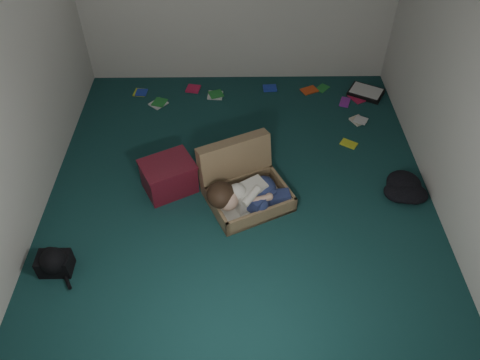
{
  "coord_description": "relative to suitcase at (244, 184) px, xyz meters",
  "views": [
    {
      "loc": [
        -0.04,
        -3.4,
        3.58
      ],
      "look_at": [
        0.0,
        -0.15,
        0.35
      ],
      "focal_mm": 35.0,
      "sensor_mm": 36.0,
      "label": 1
    }
  ],
  "objects": [
    {
      "name": "person",
      "position": [
        0.03,
        -0.2,
        0.05
      ],
      "size": [
        0.86,
        0.47,
        0.35
      ],
      "rotation": [
        0.0,
        0.0,
        0.43
      ],
      "color": "silver",
      "rests_on": "suitcase"
    },
    {
      "name": "wall_left",
      "position": [
        -2.04,
        0.02,
        1.13
      ],
      "size": [
        0.0,
        4.5,
        4.5
      ],
      "primitive_type": "plane",
      "rotation": [
        1.57,
        0.0,
        1.57
      ],
      "color": "silver",
      "rests_on": "ground"
    },
    {
      "name": "maroon_bin",
      "position": [
        -0.78,
        0.11,
        0.01
      ],
      "size": [
        0.65,
        0.6,
        0.36
      ],
      "rotation": [
        0.0,
        0.0,
        0.48
      ],
      "color": "maroon",
      "rests_on": "floor"
    },
    {
      "name": "suitcase",
      "position": [
        0.0,
        0.0,
        0.0
      ],
      "size": [
        1.02,
        1.01,
        0.57
      ],
      "rotation": [
        0.0,
        0.0,
        0.43
      ],
      "color": "#8A6E4C",
      "rests_on": "floor"
    },
    {
      "name": "wall_right",
      "position": [
        1.96,
        0.02,
        1.13
      ],
      "size": [
        0.0,
        4.5,
        4.5
      ],
      "primitive_type": "plane",
      "rotation": [
        1.57,
        0.0,
        -1.57
      ],
      "color": "silver",
      "rests_on": "ground"
    },
    {
      "name": "book_scatter",
      "position": [
        0.42,
        1.69,
        -0.16
      ],
      "size": [
        3.1,
        1.4,
        0.02
      ],
      "color": "yellow",
      "rests_on": "floor"
    },
    {
      "name": "backpack",
      "position": [
        -1.71,
        -0.92,
        -0.06
      ],
      "size": [
        0.36,
        0.29,
        0.22
      ],
      "primitive_type": null,
      "rotation": [
        0.0,
        0.0,
        0.0
      ],
      "color": "black",
      "rests_on": "floor"
    },
    {
      "name": "clothing_pile",
      "position": [
        1.66,
        -0.03,
        -0.11
      ],
      "size": [
        0.45,
        0.39,
        0.13
      ],
      "primitive_type": null,
      "rotation": [
        0.0,
        0.0,
        0.12
      ],
      "color": "black",
      "rests_on": "floor"
    },
    {
      "name": "floor",
      "position": [
        -0.04,
        0.02,
        -0.17
      ],
      "size": [
        4.5,
        4.5,
        0.0
      ],
      "primitive_type": "plane",
      "color": "#153D3D",
      "rests_on": "ground"
    },
    {
      "name": "wall_front",
      "position": [
        -0.04,
        -2.23,
        1.13
      ],
      "size": [
        4.5,
        0.0,
        4.5
      ],
      "primitive_type": "plane",
      "rotation": [
        -1.57,
        0.0,
        0.0
      ],
      "color": "silver",
      "rests_on": "ground"
    },
    {
      "name": "paper_tray",
      "position": [
        1.66,
        1.83,
        -0.14
      ],
      "size": [
        0.53,
        0.49,
        0.06
      ],
      "rotation": [
        0.0,
        0.0,
        -0.51
      ],
      "color": "black",
      "rests_on": "floor"
    }
  ]
}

